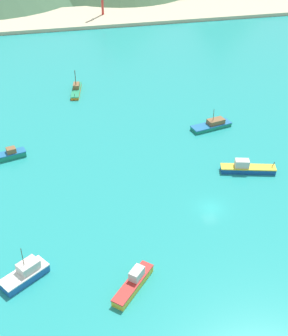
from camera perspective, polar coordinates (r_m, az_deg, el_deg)
ground at (r=106.76m, az=2.85°, el=5.02°), size 260.00×280.00×0.50m
fishing_boat_0 at (r=98.56m, az=-16.25°, el=1.52°), size 7.59×3.90×2.56m
fishing_boat_1 at (r=106.61m, az=8.32°, el=5.23°), size 9.72×4.82×4.66m
fishing_boat_2 at (r=68.73m, az=-1.25°, el=-13.81°), size 7.28×7.75×2.72m
fishing_boat_3 at (r=92.83m, az=12.43°, el=-0.00°), size 10.83×4.86×2.69m
fishing_boat_4 at (r=123.25m, az=-8.27°, el=9.42°), size 3.72×9.54×5.81m
fishing_boat_5 at (r=71.80m, az=-14.26°, el=-12.37°), size 7.53×6.41×6.05m
beach_strip at (r=183.09m, az=-4.25°, el=18.04°), size 247.00×25.06×1.20m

